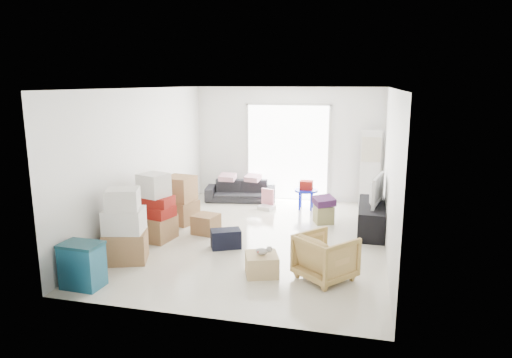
{
  "coord_description": "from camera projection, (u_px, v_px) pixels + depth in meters",
  "views": [
    {
      "loc": [
        1.85,
        -7.78,
        2.8
      ],
      "look_at": [
        -0.1,
        0.2,
        1.06
      ],
      "focal_mm": 32.0,
      "sensor_mm": 36.0,
      "label": 1
    }
  ],
  "objects": [
    {
      "name": "ac_tower",
      "position": [
        370.0,
        169.0,
        10.28
      ],
      "size": [
        0.45,
        0.3,
        1.75
      ],
      "primitive_type": "cube",
      "color": "silver",
      "rests_on": "room_shell"
    },
    {
      "name": "loose_box",
      "position": [
        206.0,
        224.0,
        8.61
      ],
      "size": [
        0.51,
        0.51,
        0.36
      ],
      "primitive_type": "cube",
      "rotation": [
        0.0,
        0.0,
        -0.2
      ],
      "color": "olive",
      "rests_on": "room_shell"
    },
    {
      "name": "tv_console",
      "position": [
        371.0,
        218.0,
        8.72
      ],
      "size": [
        0.48,
        1.59,
        0.53
      ],
      "primitive_type": "cube",
      "color": "black",
      "rests_on": "room_shell"
    },
    {
      "name": "sliding_door",
      "position": [
        287.0,
        148.0,
        10.97
      ],
      "size": [
        2.1,
        0.04,
        2.33
      ],
      "color": "white",
      "rests_on": "room_shell"
    },
    {
      "name": "wood_crate",
      "position": [
        262.0,
        264.0,
        6.76
      ],
      "size": [
        0.6,
        0.6,
        0.31
      ],
      "primitive_type": "cube",
      "rotation": [
        0.0,
        0.0,
        0.34
      ],
      "color": "tan",
      "rests_on": "room_shell"
    },
    {
      "name": "kids_table",
      "position": [
        306.0,
        189.0,
        10.2
      ],
      "size": [
        0.52,
        0.52,
        0.65
      ],
      "rotation": [
        0.0,
        0.0,
        0.26
      ],
      "color": "#0C18B9",
      "rests_on": "room_shell"
    },
    {
      "name": "storage_bins",
      "position": [
        82.0,
        265.0,
        6.31
      ],
      "size": [
        0.58,
        0.42,
        0.64
      ],
      "rotation": [
        0.0,
        0.0,
        -0.05
      ],
      "color": "navy",
      "rests_on": "room_shell"
    },
    {
      "name": "plush_bunny",
      "position": [
        264.0,
        251.0,
        6.72
      ],
      "size": [
        0.25,
        0.14,
        0.12
      ],
      "rotation": [
        0.0,
        0.0,
        0.2
      ],
      "color": "#B2ADA8",
      "rests_on": "wood_crate"
    },
    {
      "name": "box_stack_b",
      "position": [
        155.0,
        211.0,
        8.2
      ],
      "size": [
        0.74,
        0.68,
        1.22
      ],
      "rotation": [
        0.0,
        0.0,
        -0.24
      ],
      "color": "olive",
      "rests_on": "room_shell"
    },
    {
      "name": "pillow_left",
      "position": [
        227.0,
        172.0,
        10.91
      ],
      "size": [
        0.36,
        0.28,
        0.11
      ],
      "primitive_type": "cube",
      "rotation": [
        0.0,
        0.0,
        -0.01
      ],
      "color": "#D39AAA",
      "rests_on": "sofa"
    },
    {
      "name": "pillow_right",
      "position": [
        253.0,
        172.0,
        10.84
      ],
      "size": [
        0.37,
        0.32,
        0.11
      ],
      "primitive_type": "cube",
      "rotation": [
        0.0,
        0.0,
        -0.23
      ],
      "color": "#D39AAA",
      "rests_on": "sofa"
    },
    {
      "name": "duffel_bag",
      "position": [
        226.0,
        239.0,
        7.85
      ],
      "size": [
        0.58,
        0.49,
        0.32
      ],
      "primitive_type": "cube",
      "rotation": [
        0.0,
        0.0,
        0.45
      ],
      "color": "black",
      "rests_on": "room_shell"
    },
    {
      "name": "blanket",
      "position": [
        324.0,
        203.0,
        9.19
      ],
      "size": [
        0.52,
        0.52,
        0.14
      ],
      "primitive_type": "cube",
      "rotation": [
        0.0,
        0.0,
        0.45
      ],
      "color": "#431E4C",
      "rests_on": "ottoman"
    },
    {
      "name": "room_shell",
      "position": [
        259.0,
        165.0,
        8.12
      ],
      "size": [
        4.98,
        6.48,
        3.18
      ],
      "color": "beige",
      "rests_on": "ground"
    },
    {
      "name": "armchair",
      "position": [
        326.0,
        255.0,
        6.56
      ],
      "size": [
        0.98,
        0.98,
        0.74
      ],
      "primitive_type": "imported",
      "rotation": [
        0.0,
        0.0,
        2.45
      ],
      "color": "tan",
      "rests_on": "room_shell"
    },
    {
      "name": "sofa",
      "position": [
        241.0,
        188.0,
        10.95
      ],
      "size": [
        1.71,
        0.76,
        0.65
      ],
      "primitive_type": "imported",
      "rotation": [
        0.0,
        0.0,
        0.17
      ],
      "color": "#28292E",
      "rests_on": "room_shell"
    },
    {
      "name": "television",
      "position": [
        372.0,
        201.0,
        8.65
      ],
      "size": [
        0.74,
        1.07,
        0.13
      ],
      "primitive_type": "imported",
      "rotation": [
        0.0,
        0.0,
        1.37
      ],
      "color": "black",
      "rests_on": "tv_console"
    },
    {
      "name": "box_stack_c",
      "position": [
        180.0,
        200.0,
        9.21
      ],
      "size": [
        0.77,
        0.7,
        0.96
      ],
      "rotation": [
        0.0,
        0.0,
        -0.21
      ],
      "color": "olive",
      "rests_on": "room_shell"
    },
    {
      "name": "box_stack_a",
      "position": [
        125.0,
        229.0,
        7.19
      ],
      "size": [
        0.79,
        0.73,
        1.19
      ],
      "rotation": [
        0.0,
        0.0,
        0.24
      ],
      "color": "olive",
      "rests_on": "room_shell"
    },
    {
      "name": "ottoman",
      "position": [
        323.0,
        214.0,
        9.24
      ],
      "size": [
        0.46,
        0.46,
        0.36
      ],
      "primitive_type": "cube",
      "rotation": [
        0.0,
        0.0,
        0.38
      ],
      "color": "#9E945C",
      "rests_on": "room_shell"
    },
    {
      "name": "toy_walker",
      "position": [
        267.0,
        203.0,
        10.29
      ],
      "size": [
        0.41,
        0.39,
        0.44
      ],
      "rotation": [
        0.0,
        0.0,
        -0.34
      ],
      "color": "silver",
      "rests_on": "room_shell"
    }
  ]
}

